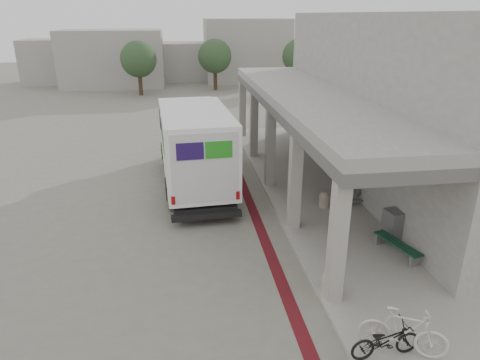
{
  "coord_description": "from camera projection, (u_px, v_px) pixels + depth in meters",
  "views": [
    {
      "loc": [
        -1.53,
        -12.23,
        6.92
      ],
      "look_at": [
        0.38,
        1.34,
        1.6
      ],
      "focal_mm": 32.0,
      "sensor_mm": 36.0,
      "label": 1
    }
  ],
  "objects": [
    {
      "name": "tree_mid",
      "position": [
        215.0,
        56.0,
        40.8
      ],
      "size": [
        3.2,
        3.2,
        4.8
      ],
      "color": "#38281C",
      "rests_on": "ground"
    },
    {
      "name": "transit_building",
      "position": [
        382.0,
        105.0,
        17.81
      ],
      "size": [
        7.6,
        17.0,
        7.0
      ],
      "color": "gray",
      "rests_on": "ground"
    },
    {
      "name": "bollard_near",
      "position": [
        330.0,
        282.0,
        11.1
      ],
      "size": [
        0.43,
        0.43,
        0.65
      ],
      "color": "tan",
      "rests_on": "sidewalk"
    },
    {
      "name": "tree_right",
      "position": [
        299.0,
        56.0,
        40.92
      ],
      "size": [
        3.2,
        3.2,
        4.8
      ],
      "color": "#38281C",
      "rests_on": "ground"
    },
    {
      "name": "bike_lane_stripe",
      "position": [
        254.0,
        213.0,
        15.97
      ],
      "size": [
        0.35,
        40.0,
        0.01
      ],
      "primitive_type": "cube",
      "color": "#551117",
      "rests_on": "ground"
    },
    {
      "name": "fedex_truck",
      "position": [
        194.0,
        144.0,
        17.9
      ],
      "size": [
        3.02,
        8.28,
        3.47
      ],
      "rotation": [
        0.0,
        0.0,
        0.06
      ],
      "color": "black",
      "rests_on": "ground"
    },
    {
      "name": "tree_left",
      "position": [
        138.0,
        59.0,
        38.04
      ],
      "size": [
        3.2,
        3.2,
        4.8
      ],
      "color": "#38281C",
      "rests_on": "ground"
    },
    {
      "name": "distant_backdrop",
      "position": [
        165.0,
        57.0,
        45.77
      ],
      "size": [
        28.0,
        10.0,
        6.5
      ],
      "color": "gray",
      "rests_on": "ground"
    },
    {
      "name": "bicycle_cream",
      "position": [
        404.0,
        331.0,
        9.01
      ],
      "size": [
        1.9,
        1.29,
        1.12
      ],
      "primitive_type": "imported",
      "rotation": [
        0.0,
        0.0,
        1.11
      ],
      "color": "beige",
      "rests_on": "sidewalk"
    },
    {
      "name": "bicycle_black",
      "position": [
        386.0,
        340.0,
        8.98
      ],
      "size": [
        1.59,
        0.66,
        0.82
      ],
      "primitive_type": "imported",
      "rotation": [
        0.0,
        0.0,
        1.64
      ],
      "color": "black",
      "rests_on": "sidewalk"
    },
    {
      "name": "bench",
      "position": [
        397.0,
        246.0,
        12.87
      ],
      "size": [
        0.84,
        1.75,
        0.4
      ],
      "rotation": [
        0.0,
        0.0,
        0.28
      ],
      "color": "gray",
      "rests_on": "sidewalk"
    },
    {
      "name": "bollard_far",
      "position": [
        324.0,
        199.0,
        16.1
      ],
      "size": [
        0.4,
        0.4,
        0.6
      ],
      "color": "gray",
      "rests_on": "sidewalk"
    },
    {
      "name": "ground",
      "position": [
        234.0,
        241.0,
        14.0
      ],
      "size": [
        120.0,
        120.0,
        0.0
      ],
      "primitive_type": "plane",
      "color": "slate",
      "rests_on": "ground"
    },
    {
      "name": "utility_cabinet",
      "position": [
        393.0,
        226.0,
        13.62
      ],
      "size": [
        0.56,
        0.69,
        1.04
      ],
      "primitive_type": "cube",
      "rotation": [
        0.0,
        0.0,
        0.16
      ],
      "color": "slate",
      "rests_on": "sidewalk"
    },
    {
      "name": "sidewalk",
      "position": [
        351.0,
        231.0,
        14.5
      ],
      "size": [
        4.4,
        28.0,
        0.12
      ],
      "primitive_type": "cube",
      "color": "gray",
      "rests_on": "ground"
    }
  ]
}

